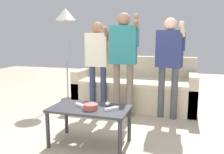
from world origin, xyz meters
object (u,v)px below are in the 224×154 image
object	(u,v)px
player_center	(124,53)
floor_lamp	(66,20)
player_left	(98,56)
game_remote_wand_far	(112,109)
snack_bowl	(91,107)
player_right	(169,56)
game_remote_nunchuk	(108,104)
couch	(136,89)
game_remote_wand_near	(80,105)
coffee_table	(90,113)

from	to	relation	value
player_center	floor_lamp	bearing A→B (deg)	154.56
player_left	game_remote_wand_far	size ratio (longest dim) A/B	10.15
snack_bowl	player_right	size ratio (longest dim) A/B	0.10
game_remote_nunchuk	player_right	bearing A→B (deg)	59.62
game_remote_nunchuk	floor_lamp	distance (m)	2.31
floor_lamp	couch	bearing A→B (deg)	0.87
couch	player_left	world-z (taller)	player_left
couch	player_left	bearing A→B (deg)	-133.52
game_remote_nunchuk	player_left	distance (m)	1.22
game_remote_nunchuk	player_center	bearing A→B (deg)	93.06
couch	game_remote_wand_near	size ratio (longest dim) A/B	13.79
coffee_table	floor_lamp	xyz separation A→B (m)	(-1.15, 1.68, 1.17)
snack_bowl	player_left	size ratio (longest dim) A/B	0.11
game_remote_nunchuk	player_center	xyz separation A→B (m)	(-0.05, 0.94, 0.53)
player_center	snack_bowl	bearing A→B (deg)	-94.27
coffee_table	player_left	distance (m)	1.31
player_left	player_center	distance (m)	0.46
game_remote_nunchuk	game_remote_wand_near	size ratio (longest dim) A/B	0.58
coffee_table	player_right	size ratio (longest dim) A/B	0.60
snack_bowl	game_remote_nunchuk	bearing A→B (deg)	54.88
player_center	player_left	bearing A→B (deg)	169.82
couch	game_remote_wand_far	bearing A→B (deg)	-87.55
coffee_table	player_left	xyz separation A→B (m)	(-0.32, 1.15, 0.54)
snack_bowl	game_remote_wand_far	distance (m)	0.23
snack_bowl	floor_lamp	distance (m)	2.36
game_remote_wand_near	coffee_table	bearing A→B (deg)	-2.99
player_left	game_remote_nunchuk	bearing A→B (deg)	-63.99
player_left	game_remote_wand_far	bearing A→B (deg)	-63.16
floor_lamp	game_remote_wand_far	size ratio (longest dim) A/B	12.20
player_center	game_remote_wand_far	xyz separation A→B (m)	(0.15, -1.09, -0.54)
game_remote_nunchuk	floor_lamp	xyz separation A→B (m)	(-1.33, 1.55, 1.08)
game_remote_nunchuk	game_remote_wand_far	size ratio (longest dim) A/B	0.61
snack_bowl	game_remote_nunchuk	world-z (taller)	snack_bowl
player_right	game_remote_wand_far	bearing A→B (deg)	-113.45
game_remote_nunchuk	player_center	world-z (taller)	player_center
snack_bowl	player_right	bearing A→B (deg)	58.86
player_left	game_remote_wand_near	distance (m)	1.25
snack_bowl	game_remote_wand_near	distance (m)	0.17
couch	player_left	xyz separation A→B (m)	(-0.52, -0.55, 0.62)
player_right	player_center	bearing A→B (deg)	-170.36
game_remote_wand_near	game_remote_wand_far	world-z (taller)	same
snack_bowl	game_remote_wand_far	world-z (taller)	snack_bowl
couch	game_remote_nunchuk	distance (m)	1.57
coffee_table	floor_lamp	distance (m)	2.35
snack_bowl	game_remote_wand_near	world-z (taller)	snack_bowl
snack_bowl	player_center	size ratio (longest dim) A/B	0.10
couch	game_remote_wand_near	xyz separation A→B (m)	(-0.32, -1.69, 0.15)
coffee_table	game_remote_wand_near	size ratio (longest dim) A/B	5.95
game_remote_wand_near	snack_bowl	bearing A→B (deg)	-22.37
player_right	game_remote_wand_near	bearing A→B (deg)	-127.70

